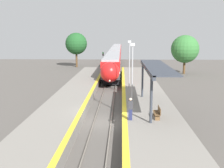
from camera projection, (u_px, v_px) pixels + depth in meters
The scene contains 14 objects.
ground_plane at pixel (103, 123), 23.70m from camera, with size 120.00×120.00×0.00m, color #56514C.
rail_left at pixel (94, 122), 23.71m from camera, with size 0.08×90.00×0.15m, color slate.
rail_right at pixel (111, 122), 23.66m from camera, with size 0.08×90.00×0.15m, color slate.
train at pixel (115, 55), 69.51m from camera, with size 2.76×66.95×3.87m.
platform_right at pixel (150, 118), 23.48m from camera, with size 4.75×64.00×0.98m.
platform_left at pixel (59, 117), 23.74m from camera, with size 4.08×64.00×0.98m.
platform_bench at pixel (158, 112), 21.57m from camera, with size 0.44×1.54×0.89m.
person_waiting at pixel (130, 109), 21.05m from camera, with size 0.36×0.22×1.71m.
railway_signal at pixel (103, 60), 54.01m from camera, with size 0.28×0.28×3.98m.
lamppost_near at pixel (132, 71), 24.27m from camera, with size 0.36×0.20×5.64m.
lamppost_mid at pixel (129, 61), 33.81m from camera, with size 0.36×0.20×5.64m.
station_canopy at pixel (153, 69), 24.16m from camera, with size 2.02×11.68×3.72m.
background_tree_left at pixel (76, 44), 62.81m from camera, with size 4.86×4.86×7.70m.
background_tree_right at pixel (185, 49), 52.03m from camera, with size 5.16×5.16×7.22m.
Camera 1 is at (1.57, -22.72, 7.37)m, focal length 45.00 mm.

